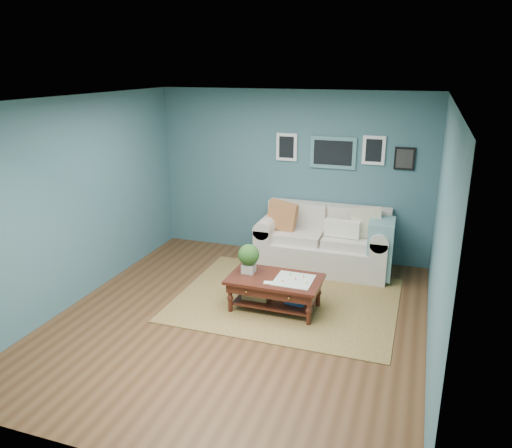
% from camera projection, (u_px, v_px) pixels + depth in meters
% --- Properties ---
extents(room_shell, '(5.00, 5.02, 2.70)m').
position_uv_depth(room_shell, '(241.00, 215.00, 5.91)').
color(room_shell, brown).
rests_on(room_shell, ground).
extents(area_rug, '(2.92, 2.34, 0.01)m').
position_uv_depth(area_rug, '(287.00, 299.00, 6.81)').
color(area_rug, brown).
rests_on(area_rug, ground).
extents(loveseat, '(2.07, 0.94, 1.06)m').
position_uv_depth(loveseat, '(330.00, 242.00, 7.75)').
color(loveseat, beige).
rests_on(loveseat, ground).
extents(coffee_table, '(1.20, 0.71, 0.84)m').
position_uv_depth(coffee_table, '(270.00, 282.00, 6.46)').
color(coffee_table, black).
rests_on(coffee_table, ground).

